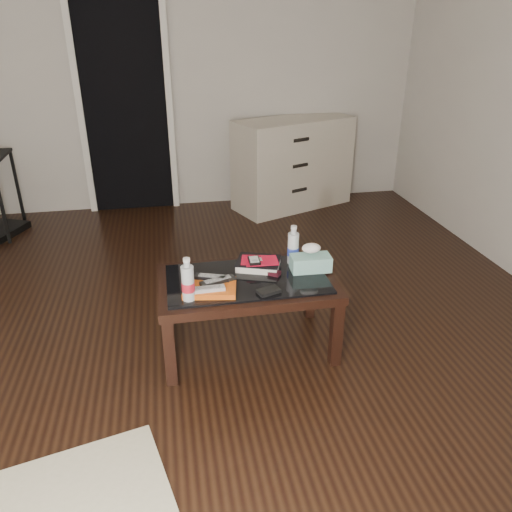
# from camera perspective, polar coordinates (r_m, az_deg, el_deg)

# --- Properties ---
(ground) EXTENTS (5.00, 5.00, 0.00)m
(ground) POSITION_cam_1_polar(r_m,az_deg,el_deg) (3.19, -7.52, -8.91)
(ground) COLOR black
(ground) RESTS_ON ground
(room_shell) EXTENTS (5.00, 5.00, 5.00)m
(room_shell) POSITION_cam_1_polar(r_m,az_deg,el_deg) (2.65, -9.64, 21.46)
(room_shell) COLOR #BAB4AC
(room_shell) RESTS_ON ground
(doorway) EXTENTS (0.90, 0.08, 2.07)m
(doorway) POSITION_cam_1_polar(r_m,az_deg,el_deg) (5.17, -14.70, 16.15)
(doorway) COLOR black
(doorway) RESTS_ON ground
(coffee_table) EXTENTS (1.00, 0.60, 0.46)m
(coffee_table) POSITION_cam_1_polar(r_m,az_deg,el_deg) (2.86, -1.04, -3.69)
(coffee_table) COLOR black
(coffee_table) RESTS_ON ground
(dresser) EXTENTS (1.30, 0.92, 0.90)m
(dresser) POSITION_cam_1_polar(r_m,az_deg,el_deg) (5.22, 4.23, 10.49)
(dresser) COLOR beige
(dresser) RESTS_ON ground
(magazines) EXTENTS (0.31, 0.25, 0.03)m
(magazines) POSITION_cam_1_polar(r_m,az_deg,el_deg) (2.71, -5.29, -3.66)
(magazines) COLOR #DA5714
(magazines) RESTS_ON coffee_table
(remote_silver) EXTENTS (0.20, 0.06, 0.02)m
(remote_silver) POSITION_cam_1_polar(r_m,az_deg,el_deg) (2.65, -5.73, -3.77)
(remote_silver) COLOR #AEAEB3
(remote_silver) RESTS_ON magazines
(remote_black_front) EXTENTS (0.21, 0.11, 0.02)m
(remote_black_front) POSITION_cam_1_polar(r_m,az_deg,el_deg) (2.72, -4.39, -2.82)
(remote_black_front) COLOR black
(remote_black_front) RESTS_ON magazines
(remote_black_back) EXTENTS (0.20, 0.12, 0.02)m
(remote_black_back) POSITION_cam_1_polar(r_m,az_deg,el_deg) (2.76, -5.02, -2.42)
(remote_black_back) COLOR black
(remote_black_back) RESTS_ON magazines
(textbook) EXTENTS (0.30, 0.27, 0.05)m
(textbook) POSITION_cam_1_polar(r_m,az_deg,el_deg) (2.94, 0.27, -0.89)
(textbook) COLOR black
(textbook) RESTS_ON coffee_table
(dvd_mailers) EXTENTS (0.22, 0.17, 0.01)m
(dvd_mailers) POSITION_cam_1_polar(r_m,az_deg,el_deg) (2.93, 0.17, -0.45)
(dvd_mailers) COLOR red
(dvd_mailers) RESTS_ON textbook
(ipod) EXTENTS (0.07, 0.11, 0.02)m
(ipod) POSITION_cam_1_polar(r_m,az_deg,el_deg) (2.90, -0.22, -0.50)
(ipod) COLOR black
(ipod) RESTS_ON dvd_mailers
(flip_phone) EXTENTS (0.10, 0.09, 0.02)m
(flip_phone) POSITION_cam_1_polar(r_m,az_deg,el_deg) (2.86, 1.89, -1.92)
(flip_phone) COLOR black
(flip_phone) RESTS_ON coffee_table
(wallet) EXTENTS (0.14, 0.11, 0.02)m
(wallet) POSITION_cam_1_polar(r_m,az_deg,el_deg) (2.68, 1.46, -4.02)
(wallet) COLOR black
(wallet) RESTS_ON coffee_table
(water_bottle_left) EXTENTS (0.08, 0.08, 0.24)m
(water_bottle_left) POSITION_cam_1_polar(r_m,az_deg,el_deg) (2.59, -7.81, -2.63)
(water_bottle_left) COLOR #B3B8BE
(water_bottle_left) RESTS_ON coffee_table
(water_bottle_right) EXTENTS (0.07, 0.07, 0.24)m
(water_bottle_right) POSITION_cam_1_polar(r_m,az_deg,el_deg) (2.96, 4.27, 1.31)
(water_bottle_right) COLOR silver
(water_bottle_right) RESTS_ON coffee_table
(tissue_box) EXTENTS (0.23, 0.13, 0.09)m
(tissue_box) POSITION_cam_1_polar(r_m,az_deg,el_deg) (2.92, 6.25, -0.80)
(tissue_box) COLOR teal
(tissue_box) RESTS_ON coffee_table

